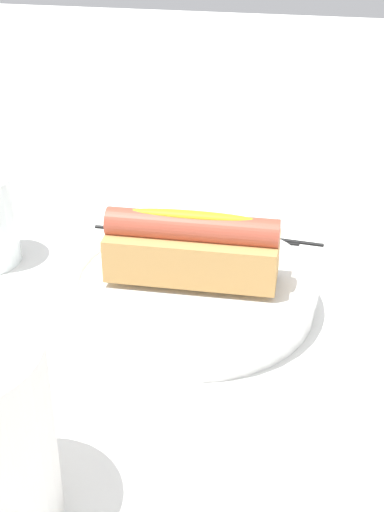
# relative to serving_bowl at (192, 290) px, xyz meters

# --- Properties ---
(ground_plane) EXTENTS (2.40, 2.40, 0.00)m
(ground_plane) POSITION_rel_serving_bowl_xyz_m (-0.01, -0.00, -0.02)
(ground_plane) COLOR white
(serving_bowl) EXTENTS (0.23, 0.23, 0.03)m
(serving_bowl) POSITION_rel_serving_bowl_xyz_m (0.00, 0.00, 0.00)
(serving_bowl) COLOR white
(serving_bowl) RESTS_ON ground_plane
(hotdog_front) EXTENTS (0.15, 0.05, 0.06)m
(hotdog_front) POSITION_rel_serving_bowl_xyz_m (-0.00, -0.00, 0.04)
(hotdog_front) COLOR tan
(hotdog_front) RESTS_ON serving_bowl
(chopstick_near) EXTENTS (0.22, 0.01, 0.01)m
(chopstick_near) POSITION_rel_serving_bowl_xyz_m (0.02, -0.13, -0.02)
(chopstick_near) COLOR black
(chopstick_near) RESTS_ON ground_plane
(chopstick_far) EXTENTS (0.22, 0.03, 0.01)m
(chopstick_far) POSITION_rel_serving_bowl_xyz_m (-0.01, -0.14, -0.02)
(chopstick_far) COLOR black
(chopstick_far) RESTS_ON ground_plane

